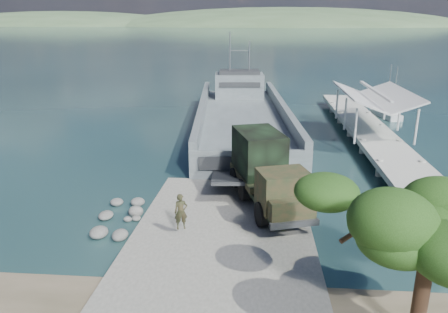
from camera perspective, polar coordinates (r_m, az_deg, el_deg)
ground at (r=26.16m, az=0.06°, el=-9.50°), size 1400.00×1400.00×0.00m
boat_ramp at (r=25.17m, az=-0.12°, el=-10.04°), size 10.00×18.00×0.50m
shoreline_rocks at (r=27.74m, az=-12.87°, el=-8.31°), size 3.20×5.60×0.90m
distant_headlands at (r=585.27m, az=9.74°, el=16.47°), size 1000.00×240.00×48.00m
pier at (r=44.62m, az=18.99°, el=3.38°), size 6.40×44.00×6.10m
landing_craft at (r=48.04m, az=2.40°, el=4.46°), size 11.87×37.29×10.91m
military_truck at (r=27.96m, az=5.50°, el=-1.83°), size 5.42×9.66×4.30m
soldier at (r=24.18m, az=-5.62°, el=-8.03°), size 0.85×0.69×2.01m
sailboat_near at (r=58.20m, az=20.45°, el=5.18°), size 2.75×5.66×6.64m
sailboat_far at (r=59.74m, az=21.14°, el=5.39°), size 2.68×5.34×6.25m
overhang_tree at (r=16.85m, az=23.57°, el=-7.83°), size 7.08×6.52×6.42m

